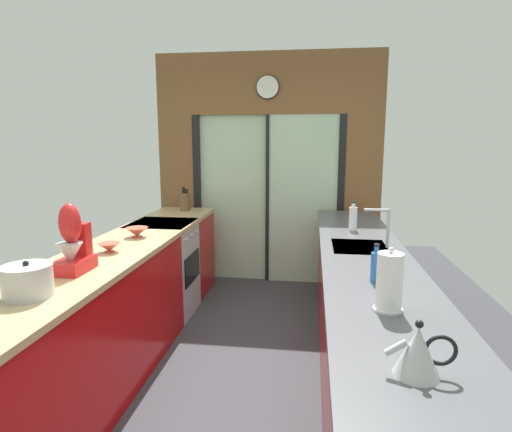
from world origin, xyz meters
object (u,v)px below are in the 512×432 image
(knife_block, at_px, (185,202))
(soap_bottle_far, at_px, (353,218))
(paper_towel_roll, at_px, (389,283))
(oven_range, at_px, (164,269))
(mixing_bowl_near, at_px, (109,247))
(stand_mixer, at_px, (73,245))
(kettle, at_px, (418,351))
(mixing_bowl_far, at_px, (137,232))
(soap_bottle_near, at_px, (376,266))
(stock_pot, at_px, (27,281))

(knife_block, bearing_deg, soap_bottle_far, -25.36)
(knife_block, height_order, paper_towel_roll, paper_towel_roll)
(oven_range, xyz_separation_m, mixing_bowl_near, (0.02, -1.11, 0.50))
(stand_mixer, distance_m, paper_towel_roll, 1.82)
(oven_range, distance_m, kettle, 3.11)
(mixing_bowl_far, distance_m, soap_bottle_near, 1.99)
(mixing_bowl_near, distance_m, stand_mixer, 0.46)
(mixing_bowl_far, distance_m, kettle, 2.57)
(stock_pot, bearing_deg, stand_mixer, 90.00)
(mixing_bowl_far, distance_m, stock_pot, 1.35)
(oven_range, relative_size, soap_bottle_far, 3.57)
(knife_block, relative_size, stand_mixer, 0.64)
(oven_range, xyz_separation_m, stand_mixer, (0.02, -1.55, 0.63))
(mixing_bowl_far, distance_m, knife_block, 1.35)
(soap_bottle_near, relative_size, soap_bottle_far, 0.85)
(stand_mixer, relative_size, paper_towel_roll, 1.37)
(mixing_bowl_far, bearing_deg, oven_range, 91.69)
(stand_mixer, xyz_separation_m, soap_bottle_near, (1.78, 0.05, -0.07))
(kettle, xyz_separation_m, soap_bottle_near, (-0.00, 0.97, 0.00))
(stock_pot, height_order, soap_bottle_far, soap_bottle_far)
(mixing_bowl_far, height_order, knife_block, knife_block)
(knife_block, height_order, stand_mixer, stand_mixer)
(stock_pot, relative_size, kettle, 1.04)
(kettle, bearing_deg, soap_bottle_near, 90.13)
(mixing_bowl_far, relative_size, soap_bottle_far, 0.71)
(knife_block, xyz_separation_m, stand_mixer, (0.00, -2.28, 0.06))
(knife_block, relative_size, paper_towel_roll, 0.88)
(stand_mixer, relative_size, soap_bottle_far, 1.63)
(mixing_bowl_near, bearing_deg, knife_block, 90.00)
(mixing_bowl_near, bearing_deg, mixing_bowl_far, 90.00)
(knife_block, xyz_separation_m, soap_bottle_far, (1.78, -0.84, 0.01))
(mixing_bowl_far, xyz_separation_m, soap_bottle_near, (1.78, -0.88, 0.05))
(knife_block, xyz_separation_m, soap_bottle_near, (1.78, -2.23, -0.01))
(mixing_bowl_near, xyz_separation_m, stock_pot, (0.00, -0.87, 0.05))
(stock_pot, xyz_separation_m, kettle, (1.78, -0.50, 0.00))
(oven_range, height_order, mixing_bowl_far, mixing_bowl_far)
(oven_range, xyz_separation_m, stock_pot, (0.02, -1.98, 0.55))
(kettle, bearing_deg, knife_block, 119.11)
(kettle, xyz_separation_m, soap_bottle_far, (-0.00, 2.36, 0.02))
(mixing_bowl_near, bearing_deg, paper_towel_roll, -24.64)
(stock_pot, xyz_separation_m, soap_bottle_far, (1.78, 1.86, 0.03))
(stand_mixer, distance_m, soap_bottle_near, 1.78)
(mixing_bowl_near, xyz_separation_m, soap_bottle_near, (1.78, -0.40, 0.05))
(oven_range, xyz_separation_m, mixing_bowl_far, (0.02, -0.62, 0.51))
(paper_towel_roll, bearing_deg, knife_block, 123.90)
(mixing_bowl_far, bearing_deg, soap_bottle_far, 15.92)
(paper_towel_roll, bearing_deg, stand_mixer, 168.27)
(soap_bottle_near, bearing_deg, soap_bottle_far, 90.00)
(stock_pot, distance_m, paper_towel_roll, 1.78)
(mixing_bowl_near, relative_size, soap_bottle_far, 0.61)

